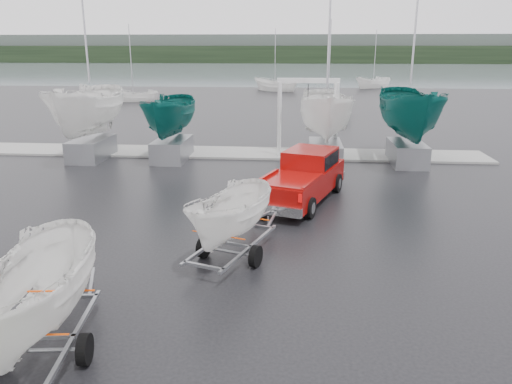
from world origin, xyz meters
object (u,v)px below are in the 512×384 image
at_px(pickup_truck, 305,175).
at_px(trailer_parked, 29,223).
at_px(boat_hoist, 308,106).
at_px(trailer_hitched, 231,174).

bearing_deg(pickup_truck, trailer_parked, -95.69).
relative_size(pickup_truck, boat_hoist, 1.42).
bearing_deg(trailer_hitched, pickup_truck, 90.00).
bearing_deg(trailer_hitched, trailer_parked, -101.93).
distance_m(pickup_truck, boat_hoist, 8.45).
xyz_separation_m(pickup_truck, trailer_parked, (-4.96, -10.83, 1.78)).
distance_m(trailer_hitched, trailer_parked, 5.72).
relative_size(trailer_hitched, trailer_parked, 0.89).
xyz_separation_m(pickup_truck, trailer_hitched, (-2.03, -5.93, 1.48)).
height_order(pickup_truck, boat_hoist, boat_hoist).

